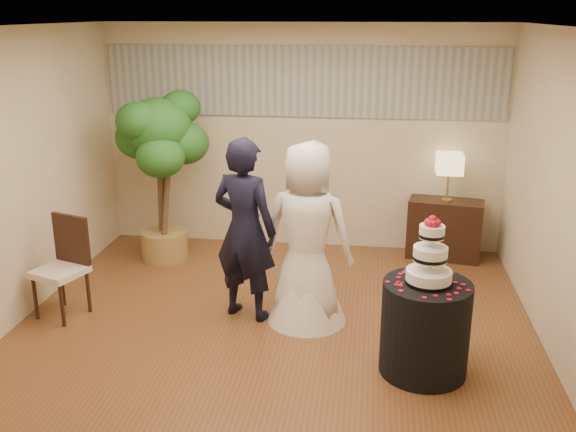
# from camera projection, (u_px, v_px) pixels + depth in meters

# --- Properties ---
(floor) EXTENTS (5.00, 5.00, 0.00)m
(floor) POSITION_uv_depth(u_px,v_px,m) (272.00, 333.00, 6.10)
(floor) COLOR brown
(floor) RESTS_ON ground
(ceiling) EXTENTS (5.00, 5.00, 0.00)m
(ceiling) POSITION_uv_depth(u_px,v_px,m) (269.00, 27.00, 5.24)
(ceiling) COLOR white
(ceiling) RESTS_ON wall_back
(wall_back) EXTENTS (5.00, 0.06, 2.80)m
(wall_back) POSITION_uv_depth(u_px,v_px,m) (302.00, 138.00, 8.03)
(wall_back) COLOR beige
(wall_back) RESTS_ON ground
(wall_front) EXTENTS (5.00, 0.06, 2.80)m
(wall_front) POSITION_uv_depth(u_px,v_px,m) (195.00, 321.00, 3.31)
(wall_front) COLOR beige
(wall_front) RESTS_ON ground
(wall_left) EXTENTS (0.06, 5.00, 2.80)m
(wall_left) POSITION_uv_depth(u_px,v_px,m) (7.00, 182.00, 5.98)
(wall_left) COLOR beige
(wall_left) RESTS_ON ground
(wall_right) EXTENTS (0.06, 5.00, 2.80)m
(wall_right) POSITION_uv_depth(u_px,v_px,m) (566.00, 202.00, 5.36)
(wall_right) COLOR beige
(wall_right) RESTS_ON ground
(mural_border) EXTENTS (4.90, 0.02, 0.85)m
(mural_border) POSITION_uv_depth(u_px,v_px,m) (302.00, 82.00, 7.80)
(mural_border) COLOR gray
(mural_border) RESTS_ON wall_back
(groom) EXTENTS (0.77, 0.63, 1.82)m
(groom) POSITION_uv_depth(u_px,v_px,m) (245.00, 230.00, 6.19)
(groom) COLOR black
(groom) RESTS_ON floor
(bride) EXTENTS (1.01, 0.94, 1.80)m
(bride) POSITION_uv_depth(u_px,v_px,m) (307.00, 234.00, 6.10)
(bride) COLOR white
(bride) RESTS_ON floor
(cake_table) EXTENTS (0.94, 0.94, 0.81)m
(cake_table) POSITION_uv_depth(u_px,v_px,m) (425.00, 328.00, 5.34)
(cake_table) COLOR black
(cake_table) RESTS_ON floor
(wedding_cake) EXTENTS (0.38, 0.38, 0.58)m
(wedding_cake) POSITION_uv_depth(u_px,v_px,m) (431.00, 250.00, 5.13)
(wedding_cake) COLOR white
(wedding_cake) RESTS_ON cake_table
(console) EXTENTS (0.93, 0.53, 0.73)m
(console) POSITION_uv_depth(u_px,v_px,m) (444.00, 229.00, 7.87)
(console) COLOR black
(console) RESTS_ON floor
(table_lamp) EXTENTS (0.31, 0.31, 0.58)m
(table_lamp) POSITION_uv_depth(u_px,v_px,m) (449.00, 177.00, 7.67)
(table_lamp) COLOR beige
(table_lamp) RESTS_ON console
(ficus_tree) EXTENTS (1.30, 1.30, 2.09)m
(ficus_tree) POSITION_uv_depth(u_px,v_px,m) (161.00, 177.00, 7.61)
(ficus_tree) COLOR #235E1D
(ficus_tree) RESTS_ON floor
(side_chair) EXTENTS (0.59, 0.60, 1.00)m
(side_chair) POSITION_uv_depth(u_px,v_px,m) (59.00, 269.00, 6.31)
(side_chair) COLOR black
(side_chair) RESTS_ON floor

